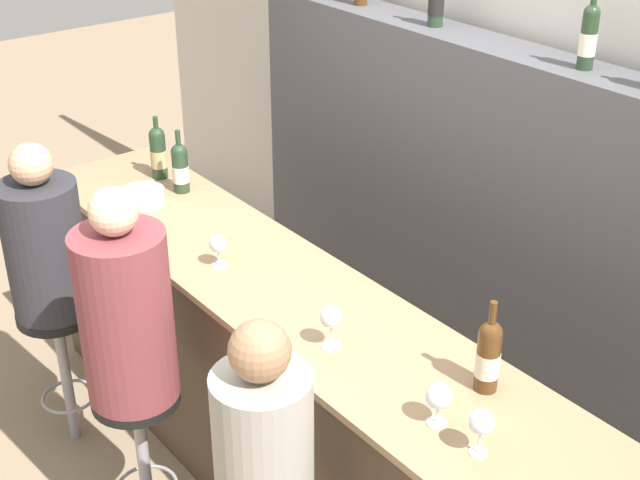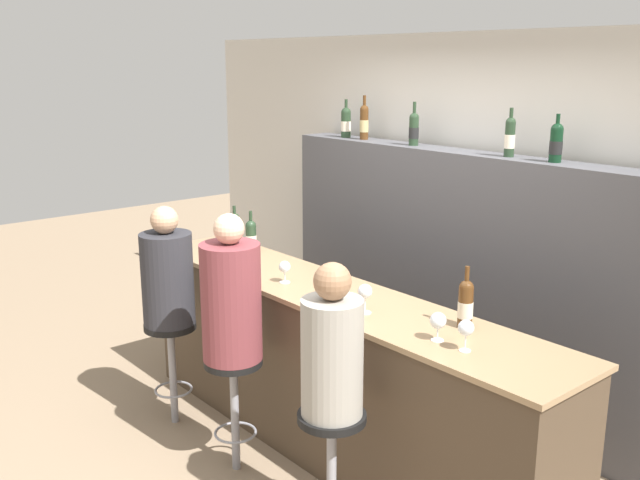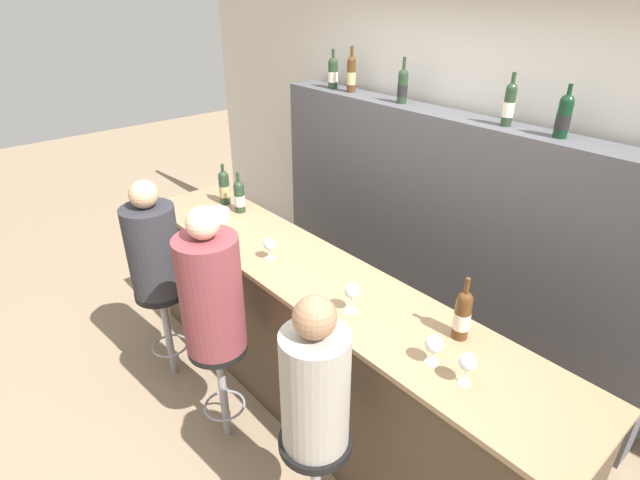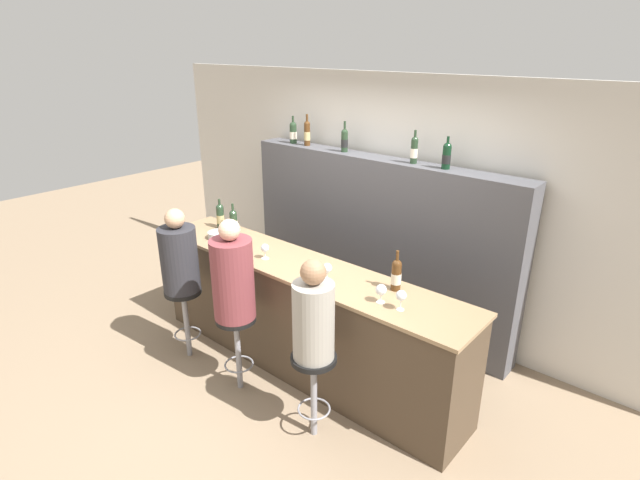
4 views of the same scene
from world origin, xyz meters
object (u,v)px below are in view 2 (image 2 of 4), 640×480
object	(u,v)px
wine_bottle_backbar_1	(364,122)
wine_glass_0	(285,268)
wine_bottle_backbar_3	(510,137)
wine_glass_3	(466,329)
wine_bottle_backbar_0	(346,122)
wine_bottle_counter_1	(251,236)
guest_seated_middle	(231,298)
wine_bottle_backbar_2	(414,129)
bar_stool_left	(171,346)
metal_bowl	(227,253)
bar_stool_right	(332,444)
wine_bottle_counter_0	(235,230)
guest_seated_left	(167,274)
wine_glass_1	(365,292)
wine_glass_2	(438,321)
wine_bottle_counter_2	(466,303)
bar_stool_middle	(234,384)
guest_seated_right	(332,350)
wine_bottle_backbar_4	(556,142)

from	to	relation	value
wine_bottle_backbar_1	wine_glass_0	bearing A→B (deg)	-63.69
wine_bottle_backbar_3	wine_glass_3	size ratio (longest dim) A/B	1.96
wine_bottle_backbar_0	wine_bottle_counter_1	bearing A→B (deg)	-83.67
wine_bottle_backbar_1	guest_seated_middle	distance (m)	2.09
wine_bottle_backbar_3	wine_glass_3	world-z (taller)	wine_bottle_backbar_3
wine_bottle_backbar_2	guest_seated_middle	bearing A→B (deg)	-82.29
wine_glass_3	bar_stool_left	bearing A→B (deg)	-166.65
wine_bottle_backbar_2	metal_bowl	bearing A→B (deg)	-116.84
wine_bottle_backbar_0	bar_stool_right	xyz separation A→B (m)	(1.84, -1.75, -1.37)
wine_bottle_counter_0	wine_bottle_backbar_2	world-z (taller)	wine_bottle_backbar_2
wine_bottle_backbar_0	guest_seated_left	distance (m)	1.97
wine_bottle_backbar_2	wine_glass_3	size ratio (longest dim) A/B	1.98
wine_glass_1	bar_stool_left	size ratio (longest dim) A/B	0.23
wine_glass_2	wine_bottle_counter_2	bearing A→B (deg)	96.58
wine_bottle_backbar_2	bar_stool_middle	bearing A→B (deg)	-82.29
wine_bottle_backbar_0	guest_seated_right	xyz separation A→B (m)	(1.84, -1.75, -0.87)
wine_bottle_counter_2	bar_stool_middle	world-z (taller)	wine_bottle_counter_2
guest_seated_middle	wine_glass_3	bearing A→B (deg)	20.60
wine_glass_0	wine_glass_1	world-z (taller)	wine_glass_1
wine_bottle_backbar_1	wine_glass_3	world-z (taller)	wine_bottle_backbar_1
bar_stool_left	metal_bowl	bearing A→B (deg)	100.89
wine_bottle_counter_2	wine_bottle_counter_0	bearing A→B (deg)	-180.00
wine_glass_3	bar_stool_middle	size ratio (longest dim) A/B	0.22
wine_bottle_backbar_4	wine_glass_2	size ratio (longest dim) A/B	1.97
bar_stool_left	guest_seated_left	world-z (taller)	guest_seated_left
wine_glass_0	bar_stool_middle	bearing A→B (deg)	-75.02
wine_bottle_counter_2	guest_seated_middle	world-z (taller)	guest_seated_middle
wine_bottle_counter_2	wine_bottle_backbar_3	bearing A→B (deg)	116.43
metal_bowl	guest_seated_right	xyz separation A→B (m)	(1.73, -0.53, -0.03)
wine_bottle_backbar_0	wine_glass_0	bearing A→B (deg)	-56.58
wine_bottle_counter_2	wine_bottle_backbar_0	size ratio (longest dim) A/B	1.10
wine_bottle_backbar_1	wine_bottle_counter_1	bearing A→B (deg)	-95.43
wine_bottle_counter_0	wine_bottle_backbar_3	xyz separation A→B (m)	(1.65, 1.02, 0.75)
wine_bottle_backbar_2	bar_stool_middle	xyz separation A→B (m)	(0.24, -1.75, -1.38)
wine_glass_3	bar_stool_middle	bearing A→B (deg)	-159.40
wine_glass_3	metal_bowl	size ratio (longest dim) A/B	0.79
wine_bottle_counter_1	wine_glass_3	xyz separation A→B (m)	(2.14, -0.25, -0.01)
wine_glass_1	bar_stool_left	bearing A→B (deg)	-160.21
metal_bowl	bar_stool_left	size ratio (longest dim) A/B	0.28
wine_bottle_backbar_3	bar_stool_middle	world-z (taller)	wine_bottle_backbar_3
wine_bottle_counter_1	guest_seated_left	xyz separation A→B (m)	(0.10, -0.73, -0.12)
wine_bottle_backbar_4	guest_seated_left	bearing A→B (deg)	-133.59
wine_bottle_backbar_0	wine_glass_1	size ratio (longest dim) A/B	1.81
wine_bottle_backbar_4	wine_glass_3	xyz separation A→B (m)	(0.38, -1.27, -0.76)
wine_glass_1	wine_bottle_counter_0	bearing A→B (deg)	171.48
bar_stool_left	bar_stool_right	xyz separation A→B (m)	(1.63, 0.00, 0.00)
guest_seated_middle	wine_bottle_counter_1	bearing A→B (deg)	139.29
metal_bowl	guest_seated_middle	xyz separation A→B (m)	(0.86, -0.53, 0.01)
wine_bottle_counter_0	guest_seated_left	size ratio (longest dim) A/B	0.40
bar_stool_left	wine_bottle_backbar_4	bearing A→B (deg)	46.41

